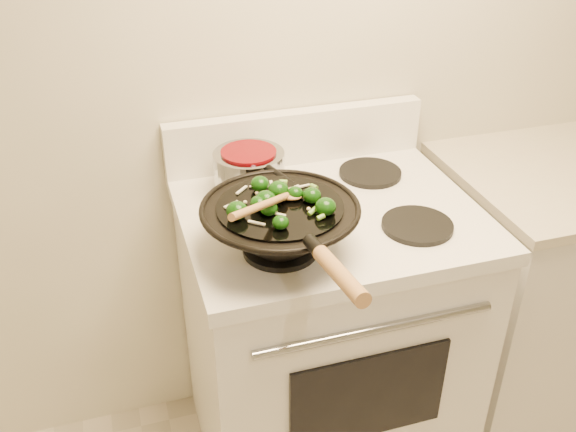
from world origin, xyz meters
name	(u,v)px	position (x,y,z in m)	size (l,w,h in m)	color
stove	(324,337)	(-0.30, 1.17, 0.47)	(0.78, 0.67, 1.08)	white
counter_unit	(567,283)	(0.59, 1.20, 0.46)	(0.90, 0.62, 0.91)	white
wok	(281,225)	(-0.48, 1.02, 1.00)	(0.37, 0.62, 0.18)	black
stirfry	(280,200)	(-0.48, 1.02, 1.06)	(0.24, 0.23, 0.04)	#0E3808
wooden_spoon	(274,200)	(-0.50, 0.99, 1.08)	(0.23, 0.25, 0.10)	#AA7843
saucepan	(250,170)	(-0.48, 1.32, 0.99)	(0.19, 0.30, 0.11)	gray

